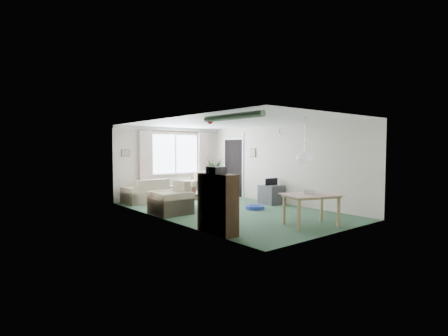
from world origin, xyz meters
TOP-DOWN VIEW (x-y plane):
  - ground at (0.00, 0.00)m, footprint 6.50×6.50m
  - window at (0.20, 3.23)m, footprint 1.80×0.03m
  - curtain_rod at (0.20, 3.15)m, footprint 2.60×0.03m
  - curtain_left at (-0.95, 3.13)m, footprint 0.45×0.08m
  - curtain_right at (1.35, 3.13)m, footprint 0.45×0.08m
  - radiator at (0.20, 3.19)m, footprint 1.20×0.10m
  - doorway at (1.99, 2.20)m, footprint 0.03×0.95m
  - pendant_lamp at (0.20, -2.30)m, footprint 0.36×0.36m
  - tinsel_garland at (-1.92, -2.30)m, footprint 1.60×1.60m
  - bauble_cluster_a at (1.30, 0.90)m, footprint 0.20×0.20m
  - bauble_cluster_b at (1.60, -0.30)m, footprint 0.20×0.20m
  - wall_picture_back at (-1.60, 3.23)m, footprint 0.28×0.03m
  - wall_picture_right at (1.98, 1.20)m, footprint 0.03×0.24m
  - sofa at (-1.10, 2.75)m, footprint 1.52×0.87m
  - armchair_corner at (0.73, 2.69)m, footprint 1.03×0.97m
  - armchair_left at (-1.50, 0.66)m, footprint 0.90×0.95m
  - coffee_table at (-0.52, 0.93)m, footprint 1.12×0.82m
  - photo_frame at (-0.59, 0.94)m, footprint 0.12×0.05m
  - bookshelf at (-1.84, -1.76)m, footprint 0.36×0.99m
  - hifi_box at (-1.86, -1.75)m, footprint 0.31×0.37m
  - houseplant at (-1.65, -1.39)m, footprint 0.86×0.86m
  - dining_table at (0.18, -2.51)m, footprint 1.26×1.04m
  - gift_box at (0.18, -2.46)m, footprint 0.30×0.26m
  - tv_cube at (1.70, 0.10)m, footprint 0.61×0.66m
  - pet_bed at (0.65, -0.27)m, footprint 0.63×0.63m

SIDE VIEW (x-z plane):
  - ground at x=0.00m, z-range 0.00..0.00m
  - pet_bed at x=0.65m, z-range 0.00..0.10m
  - coffee_table at x=-0.52m, z-range 0.00..0.45m
  - tv_cube at x=1.70m, z-range 0.00..0.57m
  - dining_table at x=0.18m, z-range 0.00..0.68m
  - sofa at x=-1.10m, z-range 0.00..0.74m
  - radiator at x=0.20m, z-range 0.12..0.68m
  - armchair_left at x=-1.50m, z-range 0.00..0.84m
  - armchair_corner at x=0.73m, z-range 0.00..0.91m
  - photo_frame at x=-0.59m, z-range 0.45..0.61m
  - bookshelf at x=-1.84m, z-range 0.00..1.20m
  - gift_box at x=0.18m, z-range 0.68..0.80m
  - houseplant at x=-1.65m, z-range 0.00..1.53m
  - doorway at x=1.99m, z-range 0.00..2.00m
  - hifi_box at x=-1.86m, z-range 1.20..1.34m
  - curtain_left at x=-0.95m, z-range 0.27..2.27m
  - curtain_right at x=1.35m, z-range 0.27..2.27m
  - pendant_lamp at x=0.20m, z-range 1.30..1.66m
  - window at x=0.20m, z-range 0.85..2.15m
  - wall_picture_back at x=-1.60m, z-range 1.44..1.66m
  - wall_picture_right at x=1.98m, z-range 1.40..1.70m
  - bauble_cluster_a at x=1.30m, z-range 2.12..2.32m
  - bauble_cluster_b at x=1.60m, z-range 2.12..2.32m
  - curtain_rod at x=0.20m, z-range 2.25..2.29m
  - tinsel_garland at x=-1.92m, z-range 2.22..2.34m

